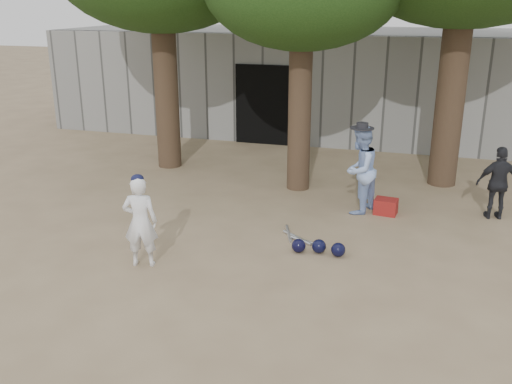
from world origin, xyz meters
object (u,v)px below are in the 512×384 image
(boy_player, at_px, (140,222))
(spectator_blue, at_px, (360,170))
(spectator_dark, at_px, (499,183))
(red_bag, at_px, (386,207))

(boy_player, xyz_separation_m, spectator_blue, (2.90, 3.28, 0.12))
(spectator_blue, xyz_separation_m, spectator_dark, (2.51, 0.40, -0.15))
(spectator_blue, bearing_deg, boy_player, -20.86)
(boy_player, relative_size, spectator_dark, 1.04)
(spectator_dark, bearing_deg, red_bag, -0.52)
(spectator_dark, relative_size, red_bag, 3.28)
(boy_player, xyz_separation_m, red_bag, (3.43, 3.30, -0.56))
(boy_player, bearing_deg, spectator_dark, -160.61)
(boy_player, bearing_deg, spectator_blue, -146.29)
(boy_player, distance_m, spectator_blue, 4.38)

